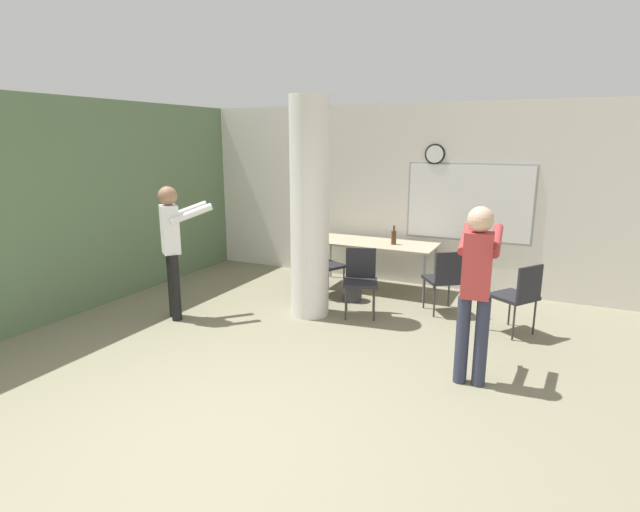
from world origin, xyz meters
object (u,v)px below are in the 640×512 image
Objects in this scene: person_watching_back at (173,242)px; chair_table_right at (445,277)px; person_playing_side at (476,282)px; chair_table_left at (323,262)px; folding_table at (374,245)px; bottle_on_table at (394,237)px; chair_table_front at (360,277)px; chair_mid_room at (519,293)px.

chair_table_right is at bearing 28.22° from person_watching_back.
person_playing_side is (0.64, -1.83, 0.49)m from chair_table_right.
chair_table_right is at bearing 0.07° from chair_table_left.
folding_table is 0.35m from bottle_on_table.
bottle_on_table is at bearing 85.80° from chair_table_front.
chair_mid_room is 4.25m from person_watching_back.
chair_mid_room is at bearing 4.15° from chair_table_front.
person_playing_side is (2.42, -1.82, 0.49)m from chair_table_left.
person_watching_back is at bearing -128.38° from chair_table_left.
folding_table is at bearing 51.25° from person_watching_back.
folding_table is at bearing 101.29° from chair_table_front.
folding_table is 1.19m from chair_table_front.
chair_table_front is 2.17m from person_playing_side.
chair_table_left is 1.00× the size of chair_mid_room.
person_watching_back is at bearing -133.37° from bottle_on_table.
bottle_on_table is at bearing 122.23° from person_playing_side.
chair_table_front is 0.92m from chair_table_left.
chair_table_front is 1.94m from chair_mid_room.
person_watching_back is 1.00× the size of person_playing_side.
person_watching_back reaches higher than folding_table.
chair_table_left is 0.51× the size of person_playing_side.
folding_table is 2.15× the size of chair_table_front.
chair_table_left is (-0.55, -0.66, -0.18)m from folding_table.
person_playing_side reaches higher than chair_table_left.
person_watching_back is (-2.09, -1.16, 0.49)m from chair_table_front.
person_playing_side is at bearing -70.72° from chair_table_right.
folding_table is 1.10× the size of person_playing_side.
bottle_on_table is at bearing -2.82° from folding_table.
person_watching_back is (-1.31, -1.65, 0.49)m from chair_table_left.
chair_table_right is 1.00× the size of chair_mid_room.
person_watching_back is at bearing 177.42° from person_playing_side.
person_playing_side is (1.64, -1.33, 0.49)m from chair_table_front.
bottle_on_table is (0.31, -0.02, 0.15)m from folding_table.
chair_table_left is at bearing 147.60° from chair_table_front.
chair_table_left is 0.51× the size of person_watching_back.
chair_table_front is (0.23, -1.15, -0.18)m from folding_table.
person_playing_side is (-0.29, -1.47, 0.49)m from chair_mid_room.
chair_table_front is 0.51× the size of person_playing_side.
chair_table_front is 1.00× the size of chair_table_left.
folding_table is 2.15× the size of chair_mid_room.
person_watching_back reaches higher than chair_table_left.
folding_table is at bearing 154.90° from chair_mid_room.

